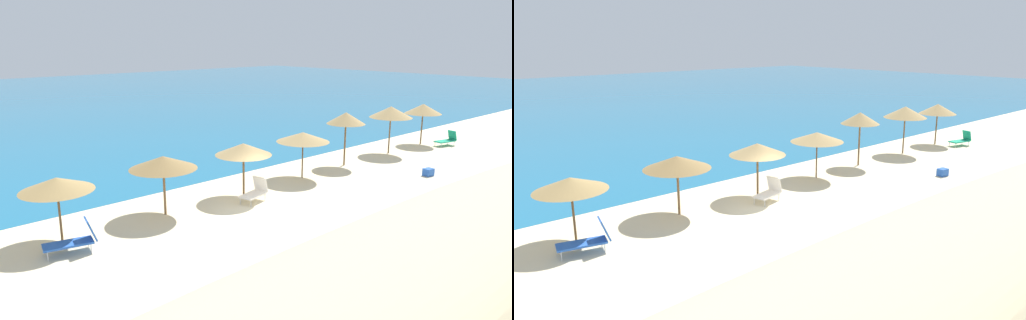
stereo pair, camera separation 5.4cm
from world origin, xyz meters
TOP-DOWN VIEW (x-y plane):
  - ground_plane at (0.00, 0.00)m, footprint 160.00×160.00m
  - dune_ridge at (-1.75, -7.54)m, footprint 45.69×6.49m
  - beach_umbrella_2 at (-7.05, 2.71)m, footprint 2.49×2.49m
  - beach_umbrella_3 at (-2.94, 2.63)m, footprint 2.69×2.69m
  - beach_umbrella_4 at (0.87, 2.22)m, footprint 2.50×2.50m
  - beach_umbrella_5 at (5.08, 2.56)m, footprint 2.67×2.67m
  - beach_umbrella_6 at (8.67, 2.67)m, footprint 2.12×2.12m
  - beach_umbrella_7 at (13.02, 2.63)m, footprint 2.58×2.58m
  - beach_umbrella_8 at (17.03, 2.73)m, footprint 2.39×2.39m
  - lounge_chair_0 at (0.82, 1.40)m, footprint 1.43×0.93m
  - lounge_chair_1 at (-7.06, 1.53)m, footprint 1.79×1.03m
  - lounge_chair_2 at (17.87, 1.31)m, footprint 1.61×0.96m
  - cooler_box at (10.16, -1.60)m, footprint 0.56×0.46m

SIDE VIEW (x-z plane):
  - ground_plane at x=0.00m, z-range 0.00..0.00m
  - cooler_box at x=10.16m, z-range 0.00..0.39m
  - lounge_chair_2 at x=17.87m, z-range -0.09..0.88m
  - lounge_chair_0 at x=0.82m, z-range -0.07..0.95m
  - lounge_chair_1 at x=-7.06m, z-range -0.09..1.00m
  - dune_ridge at x=-1.75m, z-range 0.00..1.81m
  - beach_umbrella_2 at x=-7.05m, z-range 0.92..3.24m
  - beach_umbrella_5 at x=5.08m, z-range 0.93..3.27m
  - beach_umbrella_3 at x=-2.94m, z-range 0.94..3.35m
  - beach_umbrella_4 at x=0.87m, z-range 0.95..3.39m
  - beach_umbrella_8 at x=17.03m, z-range 1.02..3.72m
  - beach_umbrella_7 at x=13.02m, z-range 1.11..4.02m
  - beach_umbrella_6 at x=8.67m, z-range 1.16..4.14m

